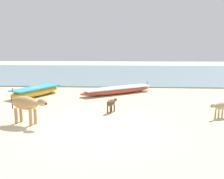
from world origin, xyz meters
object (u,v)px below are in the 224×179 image
at_px(fishing_boat_0, 118,90).
at_px(calf_near_dark, 111,103).
at_px(fishing_boat_1, 36,91).
at_px(calf_far_dun, 220,106).
at_px(cow_adult_tan, 26,104).

xyz_separation_m(fishing_boat_0, calf_near_dark, (-0.16, -4.23, 0.19)).
height_order(fishing_boat_1, calf_near_dark, fishing_boat_1).
distance_m(fishing_boat_0, calf_far_dun, 6.43).
height_order(fishing_boat_0, fishing_boat_1, fishing_boat_1).
bearing_deg(fishing_boat_0, calf_near_dark, -125.11).
bearing_deg(calf_far_dun, fishing_boat_0, -77.29).
distance_m(fishing_boat_0, calf_near_dark, 4.23).
bearing_deg(cow_adult_tan, fishing_boat_1, 125.90).
bearing_deg(fishing_boat_1, calf_near_dark, 81.12).
bearing_deg(fishing_boat_1, cow_adult_tan, 43.94).
xyz_separation_m(fishing_boat_0, calf_far_dun, (4.30, -4.78, 0.23)).
relative_size(calf_near_dark, calf_far_dun, 0.93).
distance_m(fishing_boat_0, fishing_boat_1, 4.83).
bearing_deg(calf_far_dun, cow_adult_tan, -20.02).
relative_size(fishing_boat_1, calf_near_dark, 4.18).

